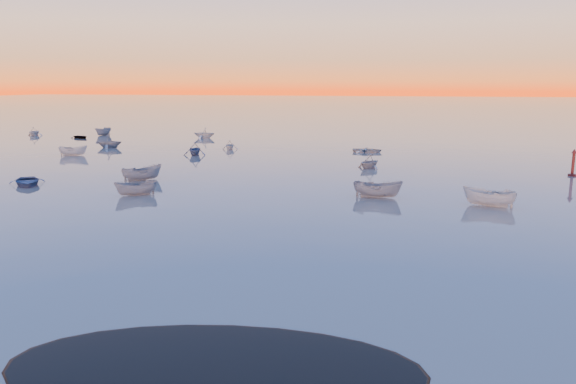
% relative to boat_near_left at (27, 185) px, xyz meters
% --- Properties ---
extents(ground, '(600.00, 600.00, 0.00)m').
position_rel_boat_near_left_xyz_m(ground, '(25.55, 70.55, 0.00)').
color(ground, '#6E665C').
rests_on(ground, ground).
extents(mud_lobes, '(140.00, 6.00, 0.07)m').
position_rel_boat_near_left_xyz_m(mud_lobes, '(25.55, -30.45, 0.01)').
color(mud_lobes, black).
rests_on(mud_lobes, ground).
extents(moored_fleet, '(124.00, 58.00, 1.20)m').
position_rel_boat_near_left_xyz_m(moored_fleet, '(25.55, 23.55, 0.00)').
color(moored_fleet, silver).
rests_on(moored_fleet, ground).
extents(boat_near_left, '(4.73, 4.29, 1.13)m').
position_rel_boat_near_left_xyz_m(boat_near_left, '(0.00, 0.00, 0.00)').
color(boat_near_left, '#3C4D73').
rests_on(boat_near_left, ground).
extents(boat_near_center, '(1.83, 4.26, 1.47)m').
position_rel_boat_near_left_xyz_m(boat_near_center, '(33.35, 1.89, 0.00)').
color(boat_near_center, gray).
rests_on(boat_near_center, ground).
extents(channel_marker, '(0.84, 0.84, 2.98)m').
position_rel_boat_near_left_xyz_m(channel_marker, '(52.50, 18.09, 1.18)').
color(channel_marker, '#4C1410').
rests_on(channel_marker, ground).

